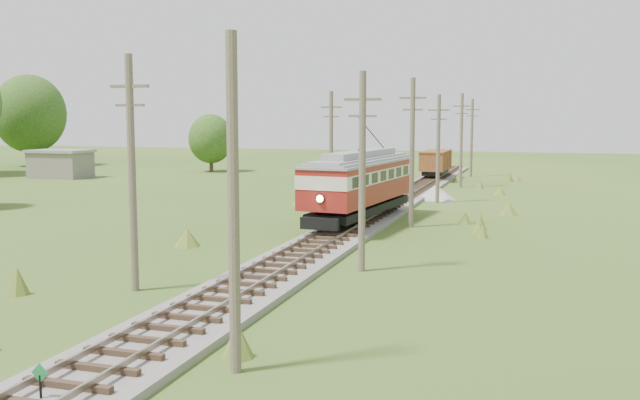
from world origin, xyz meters
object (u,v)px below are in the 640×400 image
(gravel_pile, at_px, (437,193))
(gondola, at_px, (436,162))
(switch_marker, at_px, (40,382))
(streetcar, at_px, (361,180))

(gravel_pile, bearing_deg, gondola, 98.41)
(gondola, relative_size, gravel_pile, 2.24)
(switch_marker, height_order, streetcar, streetcar)
(gravel_pile, bearing_deg, switch_marker, -93.73)
(gondola, bearing_deg, streetcar, -90.03)
(switch_marker, relative_size, gravel_pile, 0.31)
(streetcar, xyz_separation_m, gravel_pile, (2.71, 14.86, -2.24))
(streetcar, bearing_deg, switch_marker, -84.56)
(gondola, bearing_deg, gravel_pile, -81.62)
(switch_marker, bearing_deg, streetcar, 89.62)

